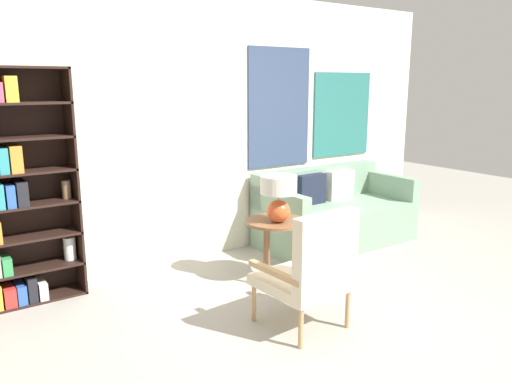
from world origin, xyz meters
TOP-DOWN VIEW (x-y plane):
  - ground_plane at (0.00, 0.00)m, footprint 14.00×14.00m
  - wall_back at (0.05, 2.03)m, footprint 6.40×0.08m
  - armchair at (-0.12, 0.09)m, footprint 0.61×0.64m
  - couch at (1.47, 1.56)m, footprint 1.77×0.89m
  - side_table at (0.24, 1.02)m, footprint 0.55×0.55m
  - table_lamp at (0.22, 0.96)m, footprint 0.33×0.33m

SIDE VIEW (x-z plane):
  - ground_plane at x=0.00m, z-range 0.00..0.00m
  - couch at x=1.47m, z-range -0.10..0.74m
  - armchair at x=-0.12m, z-range 0.04..0.97m
  - side_table at x=0.24m, z-range 0.23..0.81m
  - table_lamp at x=0.22m, z-range 0.63..1.05m
  - wall_back at x=0.05m, z-range 0.00..2.70m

